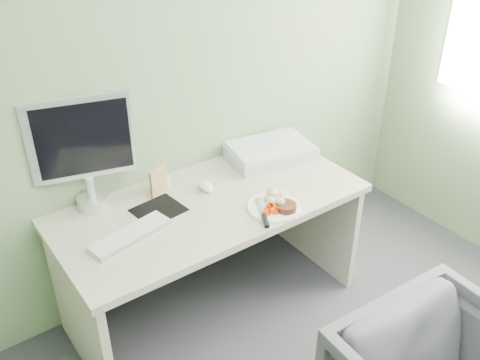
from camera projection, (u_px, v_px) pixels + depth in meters
wall_back at (166, 65)px, 2.69m from camera, size 3.50×0.00×3.50m
desk at (211, 230)px, 2.84m from camera, size 1.60×0.75×0.73m
plate at (274, 207)px, 2.69m from camera, size 0.27×0.27×0.01m
steak at (286, 207)px, 2.65m from camera, size 0.12×0.12×0.03m
potato_pile at (277, 197)px, 2.70m from camera, size 0.11×0.09×0.06m
carrot_heap at (271, 209)px, 2.62m from camera, size 0.09×0.08×0.05m
steak_knife at (264, 216)px, 2.59m from camera, size 0.14×0.24×0.02m
mousepad at (159, 210)px, 2.68m from camera, size 0.26×0.23×0.00m
keyboard at (130, 235)px, 2.48m from camera, size 0.42×0.19×0.02m
computer_mouse at (206, 186)px, 2.84m from camera, size 0.08×0.13×0.04m
photo_frame at (158, 181)px, 2.77m from camera, size 0.12×0.07×0.16m
eyedrop_bottle at (168, 180)px, 2.86m from camera, size 0.02×0.02×0.07m
scanner at (270, 152)px, 3.13m from camera, size 0.53×0.40×0.08m
monitor at (82, 148)px, 2.54m from camera, size 0.49×0.19×0.59m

